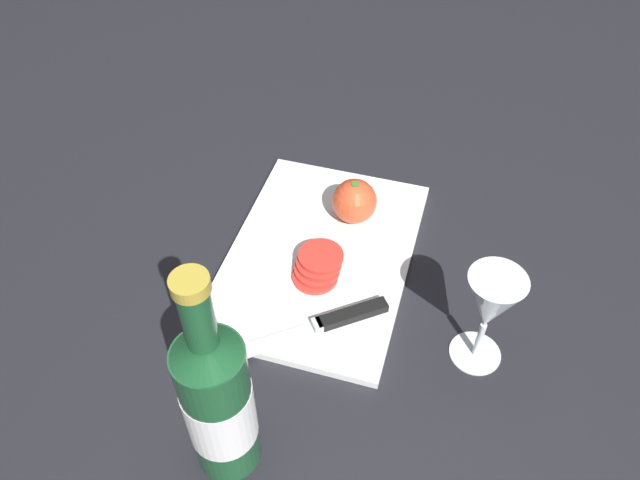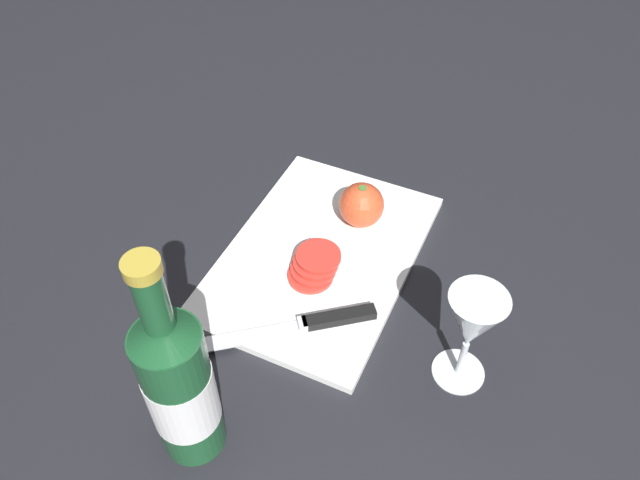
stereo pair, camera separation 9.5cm
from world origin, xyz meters
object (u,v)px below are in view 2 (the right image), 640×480
(wine_glass, at_px, (472,325))
(knife, at_px, (313,323))
(whole_tomato, at_px, (360,205))
(wine_bottle, at_px, (180,386))
(tomato_slice_stack_near, at_px, (314,266))

(wine_glass, xyz_separation_m, knife, (0.02, -0.21, -0.09))
(whole_tomato, bearing_deg, wine_glass, 48.55)
(wine_bottle, distance_m, wine_glass, 0.35)
(wine_bottle, xyz_separation_m, tomato_slice_stack_near, (-0.30, 0.02, -0.10))
(wine_glass, xyz_separation_m, whole_tomato, (-0.20, -0.23, -0.06))
(wine_bottle, distance_m, whole_tomato, 0.43)
(whole_tomato, bearing_deg, knife, 5.05)
(wine_glass, relative_size, whole_tomato, 2.17)
(wine_glass, height_order, knife, wine_glass)
(wine_bottle, relative_size, wine_glass, 2.07)
(wine_glass, bearing_deg, tomato_slice_stack_near, -105.95)
(wine_bottle, bearing_deg, knife, 162.57)
(knife, relative_size, tomato_slice_stack_near, 2.67)
(whole_tomato, bearing_deg, tomato_slice_stack_near, -9.15)
(wine_bottle, xyz_separation_m, wine_glass, (-0.23, 0.27, -0.01))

